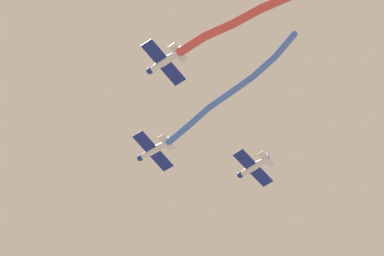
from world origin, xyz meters
TOP-DOWN VIEW (x-y plane):
  - airplane_lead at (1.78, 0.57)m, footprint 6.35×4.87m
  - smoke_trail_lead at (6.49, 11.19)m, footprint 9.33×17.50m
  - airplane_left_wing at (12.87, 5.29)m, footprint 6.34×4.87m
  - smoke_trail_left_wing at (15.95, 17.09)m, footprint 5.05×20.49m
  - airplane_right_wing at (-4.09, 11.11)m, footprint 6.29×4.86m

SIDE VIEW (x-z plane):
  - smoke_trail_left_wing at x=15.95m, z-range 81.13..83.05m
  - airplane_lead at x=1.78m, z-range 81.46..83.04m
  - airplane_left_wing at x=12.87m, z-range 81.46..83.04m
  - airplane_right_wing at x=-4.09m, z-range 81.76..83.34m
  - smoke_trail_lead at x=6.49m, z-range 81.77..85.04m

